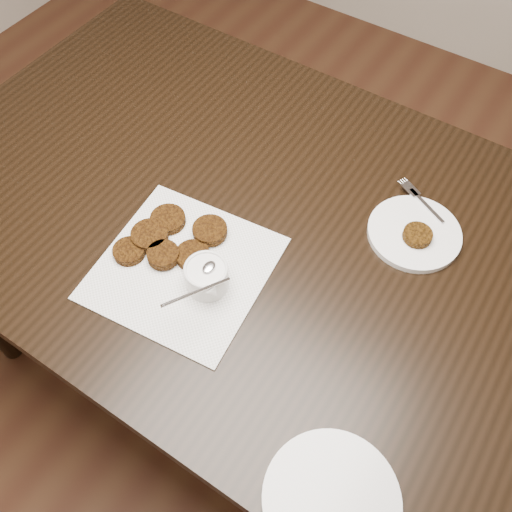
{
  "coord_description": "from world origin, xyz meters",
  "views": [
    {
      "loc": [
        0.38,
        -0.42,
        1.65
      ],
      "look_at": [
        0.07,
        0.06,
        0.8
      ],
      "focal_mm": 39.09,
      "sensor_mm": 36.0,
      "label": 1
    }
  ],
  "objects_px": {
    "plate_empty": "(331,500)",
    "sauce_ramekin": "(206,268)",
    "table": "(251,302)",
    "napkin": "(184,268)",
    "plate_with_patty": "(415,231)"
  },
  "relations": [
    {
      "from": "plate_with_patty",
      "to": "table",
      "type": "bearing_deg",
      "value": -156.62
    },
    {
      "from": "table",
      "to": "sauce_ramekin",
      "type": "relative_size",
      "value": 12.84
    },
    {
      "from": "napkin",
      "to": "sauce_ramekin",
      "type": "distance_m",
      "value": 0.09
    },
    {
      "from": "napkin",
      "to": "plate_empty",
      "type": "relative_size",
      "value": 1.49
    },
    {
      "from": "sauce_ramekin",
      "to": "plate_with_patty",
      "type": "relative_size",
      "value": 0.62
    },
    {
      "from": "table",
      "to": "sauce_ramekin",
      "type": "height_order",
      "value": "sauce_ramekin"
    },
    {
      "from": "table",
      "to": "plate_empty",
      "type": "bearing_deg",
      "value": -43.84
    },
    {
      "from": "table",
      "to": "napkin",
      "type": "distance_m",
      "value": 0.42
    },
    {
      "from": "plate_empty",
      "to": "plate_with_patty",
      "type": "bearing_deg",
      "value": 101.04
    },
    {
      "from": "napkin",
      "to": "sauce_ramekin",
      "type": "height_order",
      "value": "sauce_ramekin"
    },
    {
      "from": "plate_with_patty",
      "to": "plate_empty",
      "type": "bearing_deg",
      "value": -78.96
    },
    {
      "from": "table",
      "to": "napkin",
      "type": "relative_size",
      "value": 4.73
    },
    {
      "from": "sauce_ramekin",
      "to": "plate_empty",
      "type": "distance_m",
      "value": 0.43
    },
    {
      "from": "napkin",
      "to": "sauce_ramekin",
      "type": "relative_size",
      "value": 2.71
    },
    {
      "from": "plate_empty",
      "to": "sauce_ramekin",
      "type": "bearing_deg",
      "value": 151.59
    }
  ]
}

